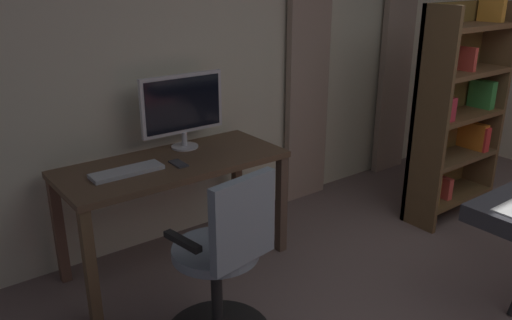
{
  "coord_description": "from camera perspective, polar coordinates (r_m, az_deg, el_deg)",
  "views": [
    {
      "loc": [
        2.51,
        0.27,
        1.85
      ],
      "look_at": [
        0.91,
        -1.85,
        0.88
      ],
      "focal_mm": 36.29,
      "sensor_mm": 36.0,
      "label": 1
    }
  ],
  "objects": [
    {
      "name": "cell_phone_face_up",
      "position": [
        3.2,
        -8.55,
        -0.4
      ],
      "size": [
        0.07,
        0.15,
        0.01
      ],
      "primitive_type": "cube",
      "rotation": [
        0.0,
        0.0,
        -0.02
      ],
      "color": "#333338",
      "rests_on": "desk"
    },
    {
      "name": "back_room_partition",
      "position": [
        4.08,
        1.28,
        13.53
      ],
      "size": [
        5.42,
        0.1,
        2.76
      ],
      "primitive_type": "cube",
      "color": "beige",
      "rests_on": "ground"
    },
    {
      "name": "bookshelf",
      "position": [
        4.26,
        21.08,
        4.7
      ],
      "size": [
        0.79,
        0.3,
        1.66
      ],
      "color": "brown",
      "rests_on": "ground"
    },
    {
      "name": "curtain_left_panel",
      "position": [
        5.04,
        15.38,
        12.45
      ],
      "size": [
        0.39,
        0.06,
        2.47
      ],
      "primitive_type": "cube",
      "color": "tan",
      "rests_on": "ground"
    },
    {
      "name": "computer_keyboard",
      "position": [
        3.11,
        -14.05,
        -1.24
      ],
      "size": [
        0.43,
        0.14,
        0.02
      ],
      "primitive_type": "cube",
      "color": "#B7BCC1",
      "rests_on": "desk"
    },
    {
      "name": "curtain_right_panel",
      "position": [
        4.23,
        5.83,
        11.68
      ],
      "size": [
        0.41,
        0.06,
        2.47
      ],
      "primitive_type": "cube",
      "color": "tan",
      "rests_on": "ground"
    },
    {
      "name": "office_chair",
      "position": [
        2.62,
        -3.57,
        -11.8
      ],
      "size": [
        0.56,
        0.56,
        0.99
      ],
      "rotation": [
        0.0,
        0.0,
        3.29
      ],
      "color": "black",
      "rests_on": "ground"
    },
    {
      "name": "desk",
      "position": [
        3.3,
        -9.05,
        -1.78
      ],
      "size": [
        1.41,
        0.61,
        0.74
      ],
      "color": "brown",
      "rests_on": "ground"
    },
    {
      "name": "computer_monitor",
      "position": [
        3.42,
        -8.09,
        5.89
      ],
      "size": [
        0.59,
        0.18,
        0.49
      ],
      "color": "silver",
      "rests_on": "desk"
    }
  ]
}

